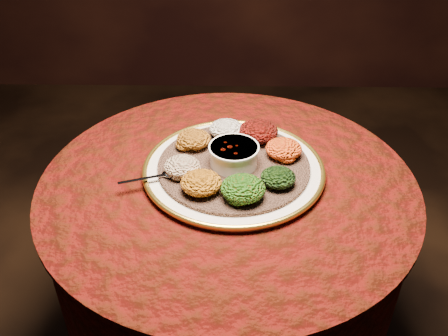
{
  "coord_description": "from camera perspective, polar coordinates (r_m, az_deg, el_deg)",
  "views": [
    {
      "loc": [
        0.01,
        -1.01,
        1.5
      ],
      "look_at": [
        -0.01,
        0.02,
        0.76
      ],
      "focal_mm": 40.0,
      "sensor_mm": 36.0,
      "label": 1
    }
  ],
  "objects": [
    {
      "name": "portion_timatim",
      "position": [
        1.24,
        -4.82,
        0.19
      ],
      "size": [
        0.09,
        0.09,
        0.04
      ],
      "primitive_type": "ellipsoid",
      "color": "maroon",
      "rests_on": "injera"
    },
    {
      "name": "portion_mixveg",
      "position": [
        1.16,
        2.18,
        -2.35
      ],
      "size": [
        0.11,
        0.1,
        0.05
      ],
      "primitive_type": "ellipsoid",
      "color": "#982E09",
      "rests_on": "injera"
    },
    {
      "name": "portion_shiro",
      "position": [
        1.34,
        -3.49,
        3.32
      ],
      "size": [
        0.09,
        0.09,
        0.04
      ],
      "primitive_type": "ellipsoid",
      "color": "#9C5712",
      "rests_on": "injera"
    },
    {
      "name": "stew_bowl",
      "position": [
        1.26,
        1.13,
        1.62
      ],
      "size": [
        0.13,
        0.13,
        0.05
      ],
      "color": "white",
      "rests_on": "injera"
    },
    {
      "name": "portion_gomen",
      "position": [
        1.2,
        6.2,
        -1.07
      ],
      "size": [
        0.09,
        0.08,
        0.04
      ],
      "primitive_type": "ellipsoid",
      "color": "black",
      "rests_on": "injera"
    },
    {
      "name": "table",
      "position": [
        1.38,
        0.4,
        -7.36
      ],
      "size": [
        0.96,
        0.96,
        0.73
      ],
      "color": "black",
      "rests_on": "ground"
    },
    {
      "name": "spoon",
      "position": [
        1.24,
        -6.62,
        -0.74
      ],
      "size": [
        0.15,
        0.06,
        0.01
      ],
      "rotation": [
        0.0,
        0.0,
        -2.82
      ],
      "color": "silver",
      "rests_on": "injera"
    },
    {
      "name": "portion_kik",
      "position": [
        1.18,
        -2.63,
        -1.68
      ],
      "size": [
        0.1,
        0.09,
        0.05
      ],
      "primitive_type": "ellipsoid",
      "color": "#B86510",
      "rests_on": "injera"
    },
    {
      "name": "portion_ayib",
      "position": [
        1.38,
        0.28,
        4.48
      ],
      "size": [
        0.09,
        0.09,
        0.05
      ],
      "primitive_type": "ellipsoid",
      "color": "silver",
      "rests_on": "injera"
    },
    {
      "name": "injera",
      "position": [
        1.28,
        1.11,
        0.29
      ],
      "size": [
        0.51,
        0.51,
        0.01
      ],
      "primitive_type": "cylinder",
      "rotation": [
        0.0,
        0.0,
        0.39
      ],
      "color": "brown",
      "rests_on": "platter"
    },
    {
      "name": "platter",
      "position": [
        1.29,
        1.11,
        -0.1
      ],
      "size": [
        0.55,
        0.55,
        0.02
      ],
      "rotation": [
        0.0,
        0.0,
        -0.25
      ],
      "color": "silver",
      "rests_on": "table"
    },
    {
      "name": "portion_tikil",
      "position": [
        1.3,
        6.84,
        2.2
      ],
      "size": [
        0.09,
        0.09,
        0.05
      ],
      "primitive_type": "ellipsoid",
      "color": "#B67E0F",
      "rests_on": "injera"
    },
    {
      "name": "portion_kitfo",
      "position": [
        1.36,
        3.92,
        4.21
      ],
      "size": [
        0.11,
        0.1,
        0.05
      ],
      "primitive_type": "ellipsoid",
      "color": "black",
      "rests_on": "injera"
    }
  ]
}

